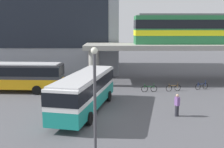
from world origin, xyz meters
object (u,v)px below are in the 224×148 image
at_px(station_building, 30,24).
at_px(bus_secondary, 13,74).
at_px(bicycle_brown, 173,88).
at_px(bicycle_blue, 202,86).
at_px(pedestrian_walking_across, 177,106).
at_px(train, 220,29).
at_px(bus_main, 86,89).
at_px(bicycle_green, 149,89).

relative_size(station_building, bus_secondary, 2.66).
relative_size(bicycle_brown, bicycle_blue, 1.04).
bearing_deg(pedestrian_walking_across, bicycle_brown, 78.41).
relative_size(bus_secondary, bicycle_blue, 6.61).
bearing_deg(bicycle_brown, station_building, 140.62).
distance_m(train, bicycle_blue, 8.84).
height_order(bus_main, bicycle_blue, bus_main).
xyz_separation_m(bus_main, bicycle_green, (6.46, 6.99, -1.63)).
bearing_deg(bicycle_blue, bus_main, -147.23).
xyz_separation_m(train, bus_secondary, (-25.08, -5.63, -4.94)).
bearing_deg(train, bicycle_brown, -142.31).
xyz_separation_m(station_building, pedestrian_walking_across, (18.95, -25.70, -6.85)).
bearing_deg(bus_secondary, bus_main, -39.69).
relative_size(bicycle_blue, pedestrian_walking_across, 0.92).
xyz_separation_m(bus_main, bus_secondary, (-8.71, 7.23, 0.00)).
relative_size(train, bicycle_blue, 13.12).
relative_size(bicycle_green, pedestrian_walking_across, 0.98).
xyz_separation_m(station_building, bicycle_brown, (20.73, -17.01, -7.36)).
distance_m(bicycle_brown, bicycle_blue, 3.61).
xyz_separation_m(bus_main, bicycle_blue, (12.74, 8.20, -1.63)).
height_order(station_building, bus_main, station_building).
bearing_deg(bus_main, bus_secondary, 140.31).
height_order(bus_secondary, bicycle_brown, bus_secondary).
bearing_deg(bicycle_green, bicycle_brown, 7.41).
bearing_deg(train, bus_secondary, -167.34).
bearing_deg(bicycle_brown, pedestrian_walking_across, -101.59).
xyz_separation_m(train, bicycle_green, (-9.91, -5.87, -6.57)).
bearing_deg(train, bus_main, -141.84).
distance_m(bicycle_green, bicycle_blue, 6.40).
relative_size(bus_main, pedestrian_walking_across, 6.18).
relative_size(train, bicycle_green, 12.39).
height_order(station_building, train, station_building).
distance_m(bicycle_blue, pedestrian_walking_across, 10.91).
height_order(station_building, bicycle_brown, station_building).
bearing_deg(bicycle_green, bus_main, -132.74).
relative_size(station_building, bicycle_blue, 17.59).
relative_size(bus_secondary, pedestrian_walking_across, 6.10).
height_order(train, pedestrian_walking_across, train).
xyz_separation_m(station_building, bicycle_green, (17.95, -17.38, -7.36)).
xyz_separation_m(bus_main, pedestrian_walking_across, (7.46, -1.33, -1.12)).
height_order(bicycle_brown, bicycle_blue, same).
height_order(bus_main, bicycle_brown, bus_main).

